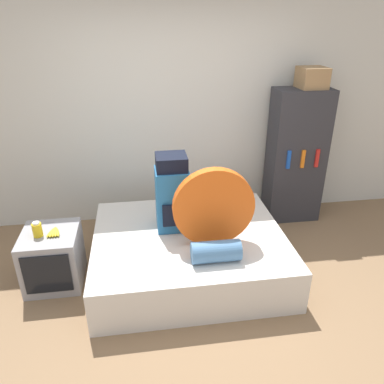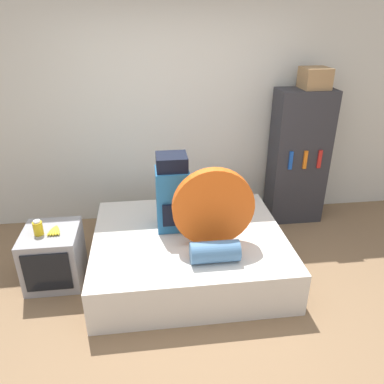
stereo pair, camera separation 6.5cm
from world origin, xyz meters
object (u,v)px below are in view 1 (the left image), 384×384
Objects in this scene: cardboard_box at (312,78)px; canister at (37,230)px; backpack at (172,194)px; sleeping_roll at (216,251)px; bookshelf at (296,157)px; tent_bag at (214,207)px; television at (53,258)px.

canister is at bearing -161.82° from cardboard_box.
backpack is at bearing -155.11° from cardboard_box.
backpack is at bearing 116.18° from sleeping_roll.
cardboard_box is at bearing 7.81° from bookshelf.
backpack is 1.02× the size of tent_bag.
backpack is at bearing 135.02° from tent_bag.
tent_bag is (0.34, -0.34, 0.01)m from backpack.
backpack is 1.28m from television.
sleeping_roll is 1.42× the size of cardboard_box.
canister is at bearing -161.56° from bookshelf.
sleeping_roll is 2.97× the size of canister.
bookshelf reaches higher than backpack.
cardboard_box reaches higher than bookshelf.
television is 0.35m from canister.
backpack is at bearing -154.38° from bookshelf.
canister is (-0.08, -0.03, 0.34)m from television.
backpack is 1.27m from canister.
canister is 2.97m from bookshelf.
tent_bag is 0.40m from sleeping_roll.
canister is at bearing 174.44° from tent_bag.
canister reaches higher than television.
backpack is 0.75m from sleeping_roll.
tent_bag is at bearing -44.98° from backpack.
bookshelf is at bearing 47.64° from sleeping_roll.
bookshelf reaches higher than tent_bag.
television is at bearing -161.92° from cardboard_box.
sleeping_roll is 1.57m from television.
canister is at bearing 164.08° from sleeping_roll.
cardboard_box is (2.88, 0.95, 1.12)m from canister.
cardboard_box reaches higher than television.
television is (-1.16, -0.15, -0.52)m from backpack.
television is 0.35× the size of bookshelf.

